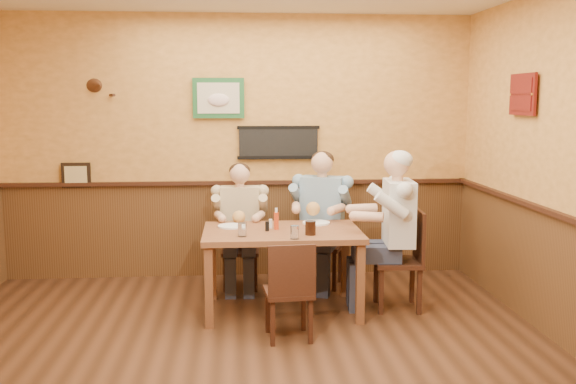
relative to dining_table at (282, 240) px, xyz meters
name	(u,v)px	position (x,y,z in m)	size (l,w,h in m)	color
room	(258,131)	(-0.25, -1.06, 1.03)	(5.02, 5.03, 2.81)	#331C0F
dining_table	(282,240)	(0.00, 0.00, 0.00)	(1.40, 0.90, 0.75)	brown
chair_back_left	(241,249)	(-0.37, 0.76, -0.26)	(0.37, 0.37, 0.80)	#3B1E13
chair_back_right	(322,244)	(0.47, 0.77, -0.22)	(0.40, 0.40, 0.87)	#3B1E13
chair_right_end	(398,260)	(1.06, -0.01, -0.20)	(0.42, 0.42, 0.91)	#3B1E13
chair_near_side	(288,290)	(0.00, -0.67, -0.26)	(0.37, 0.37, 0.80)	#3B1E13
diner_tan_shirt	(240,232)	(-0.37, 0.76, -0.08)	(0.53, 0.53, 1.15)	beige
diner_blue_polo	(322,226)	(0.47, 0.77, -0.03)	(0.58, 0.58, 1.25)	#799AB5
diner_white_elder	(398,239)	(1.06, -0.01, 0.00)	(0.60, 0.60, 1.31)	silver
water_glass_left	(242,230)	(-0.36, -0.24, 0.15)	(0.08, 0.08, 0.11)	white
water_glass_mid	(295,232)	(0.08, -0.38, 0.15)	(0.07, 0.07, 0.11)	white
cola_tumbler	(310,228)	(0.23, -0.23, 0.15)	(0.09, 0.09, 0.12)	black
hot_sauce_bottle	(276,220)	(-0.05, 0.03, 0.18)	(0.04, 0.04, 0.17)	#C53B15
salt_shaker	(271,224)	(-0.10, 0.09, 0.13)	(0.03, 0.03, 0.08)	silver
pepper_shaker	(267,226)	(-0.13, -0.04, 0.14)	(0.03, 0.03, 0.09)	black
plate_far_left	(231,226)	(-0.45, 0.17, 0.10)	(0.25, 0.25, 0.02)	white
plate_far_right	(316,223)	(0.34, 0.27, 0.10)	(0.26, 0.26, 0.02)	white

